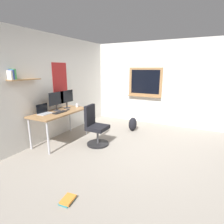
# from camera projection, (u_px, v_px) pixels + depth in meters

# --- Properties ---
(ground_plane) EXTENTS (5.20, 5.20, 0.00)m
(ground_plane) POSITION_uv_depth(u_px,v_px,m) (141.00, 155.00, 3.79)
(ground_plane) COLOR gray
(ground_plane) RESTS_ON ground
(wall_back) EXTENTS (5.00, 0.30, 2.60)m
(wall_back) POSITION_uv_depth(u_px,v_px,m) (51.00, 88.00, 4.57)
(wall_back) COLOR silver
(wall_back) RESTS_ON ground
(wall_right) EXTENTS (0.22, 5.00, 2.60)m
(wall_right) POSITION_uv_depth(u_px,v_px,m) (167.00, 84.00, 5.60)
(wall_right) COLOR silver
(wall_right) RESTS_ON ground
(desk) EXTENTS (1.46, 0.67, 0.76)m
(desk) POSITION_uv_depth(u_px,v_px,m) (60.00, 115.00, 4.38)
(desk) COLOR #997047
(desk) RESTS_ON ground
(office_chair) EXTENTS (0.52, 0.52, 0.95)m
(office_chair) POSITION_uv_depth(u_px,v_px,m) (95.00, 128.00, 4.25)
(office_chair) COLOR black
(office_chair) RESTS_ON ground
(laptop) EXTENTS (0.31, 0.21, 0.23)m
(laptop) POSITION_uv_depth(u_px,v_px,m) (44.00, 112.00, 4.14)
(laptop) COLOR #ADAFB5
(laptop) RESTS_ON desk
(monitor_primary) EXTENTS (0.46, 0.17, 0.46)m
(monitor_primary) POSITION_uv_depth(u_px,v_px,m) (57.00, 100.00, 4.38)
(monitor_primary) COLOR #38383D
(monitor_primary) RESTS_ON desk
(monitor_secondary) EXTENTS (0.46, 0.17, 0.46)m
(monitor_secondary) POSITION_uv_depth(u_px,v_px,m) (67.00, 98.00, 4.70)
(monitor_secondary) COLOR #38383D
(monitor_secondary) RESTS_ON desk
(keyboard) EXTENTS (0.37, 0.13, 0.02)m
(keyboard) POSITION_uv_depth(u_px,v_px,m) (60.00, 112.00, 4.26)
(keyboard) COLOR black
(keyboard) RESTS_ON desk
(computer_mouse) EXTENTS (0.10, 0.06, 0.03)m
(computer_mouse) POSITION_uv_depth(u_px,v_px,m) (68.00, 110.00, 4.50)
(computer_mouse) COLOR #262628
(computer_mouse) RESTS_ON desk
(coffee_mug) EXTENTS (0.08, 0.08, 0.09)m
(coffee_mug) POSITION_uv_depth(u_px,v_px,m) (77.00, 105.00, 4.88)
(coffee_mug) COLOR silver
(coffee_mug) RESTS_ON desk
(backpack) EXTENTS (0.32, 0.22, 0.39)m
(backpack) POSITION_uv_depth(u_px,v_px,m) (133.00, 124.00, 5.25)
(backpack) COLOR black
(backpack) RESTS_ON ground
(book_stack_on_floor) EXTENTS (0.23, 0.18, 0.06)m
(book_stack_on_floor) POSITION_uv_depth(u_px,v_px,m) (68.00, 200.00, 2.46)
(book_stack_on_floor) COLOR teal
(book_stack_on_floor) RESTS_ON ground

